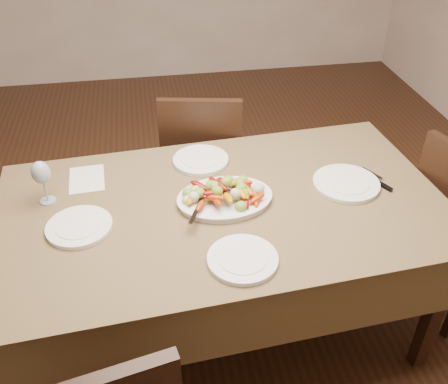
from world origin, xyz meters
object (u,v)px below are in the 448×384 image
serving_platter (225,200)px  wine_glass (43,181)px  plate_far (201,160)px  dining_table (224,270)px  plate_left (79,227)px  plate_right (346,183)px  plate_near (243,259)px  chair_far (204,161)px

serving_platter → wine_glass: wine_glass is taller
serving_platter → plate_far: size_ratio=1.50×
dining_table → plate_left: 0.70m
serving_platter → plate_right: (0.54, 0.03, -0.00)m
plate_far → plate_near: size_ratio=1.01×
plate_right → wine_glass: (-1.26, 0.10, 0.09)m
plate_right → plate_near: (-0.54, -0.39, 0.00)m
serving_platter → plate_left: 0.59m
dining_table → serving_platter: serving_platter is taller
plate_left → wine_glass: bearing=124.6°
dining_table → chair_far: 0.79m
chair_far → plate_right: size_ratio=3.31×
dining_table → serving_platter: (0.01, 0.01, 0.39)m
plate_far → plate_near: bearing=-84.9°
chair_far → plate_far: bearing=92.4°
serving_platter → plate_left: serving_platter is taller
serving_platter → plate_left: bearing=-172.7°
plate_left → plate_near: 0.65m
plate_left → plate_near: size_ratio=0.99×
serving_platter → plate_near: bearing=-89.6°
plate_left → wine_glass: (-0.14, 0.20, 0.09)m
chair_far → plate_left: chair_far is taller
plate_far → plate_near: 0.69m
serving_platter → plate_far: bearing=100.1°
chair_far → wine_glass: bearing=52.2°
plate_far → wine_glass: bearing=-163.6°
dining_table → serving_platter: 0.39m
chair_far → plate_far: (-0.07, -0.44, 0.29)m
plate_far → plate_right: bearing=-26.2°
chair_far → plate_left: bearing=66.0°
chair_far → plate_near: (-0.01, -1.13, 0.29)m
plate_far → serving_platter: bearing=-79.9°
wine_glass → plate_right: bearing=-4.4°
chair_far → wine_glass: 1.05m
serving_platter → plate_right: serving_platter is taller
chair_far → plate_left: 1.07m
dining_table → plate_left: (-0.58, -0.06, 0.39)m
chair_far → serving_platter: (-0.01, -0.77, 0.30)m
plate_left → plate_far: (0.53, 0.40, 0.00)m
plate_near → plate_far: bearing=95.1°
wine_glass → chair_far: bearing=41.0°
chair_far → serving_platter: bearing=100.3°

